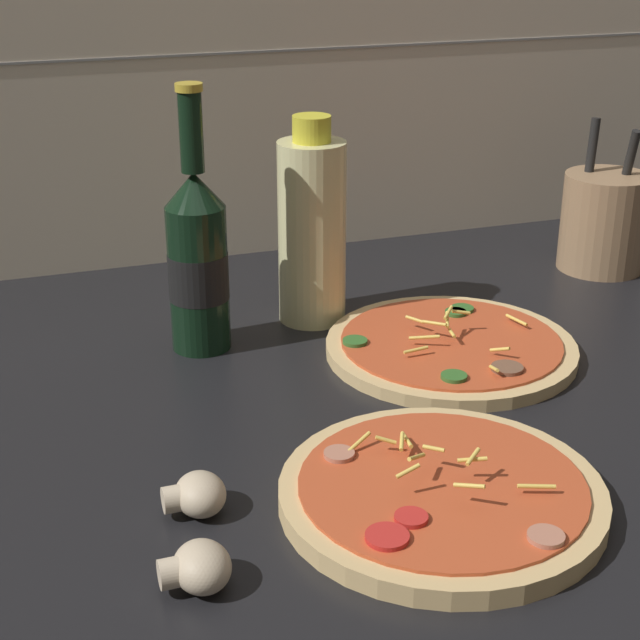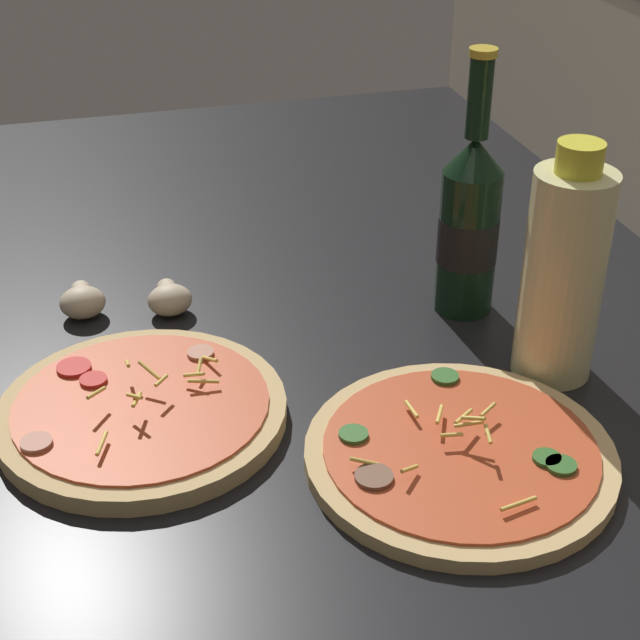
{
  "view_description": "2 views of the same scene",
  "coord_description": "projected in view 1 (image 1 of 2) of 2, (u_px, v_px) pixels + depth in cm",
  "views": [
    {
      "loc": [
        -24.19,
        -81.34,
        47.97
      ],
      "look_at": [
        4.21,
        1.76,
        10.39
      ],
      "focal_mm": 55.0,
      "sensor_mm": 36.0,
      "label": 1
    },
    {
      "loc": [
        82.42,
        -23.83,
        57.13
      ],
      "look_at": [
        5.62,
        -2.79,
        9.67
      ],
      "focal_mm": 55.0,
      "sensor_mm": 36.0,
      "label": 2
    }
  ],
  "objects": [
    {
      "name": "tile_backsplash",
      "position": [
        178.0,
        55.0,
        1.25
      ],
      "size": [
        160.0,
        1.13,
        60.0
      ],
      "color": "beige",
      "rests_on": "ground"
    },
    {
      "name": "pizza_near",
      "position": [
        441.0,
        493.0,
        0.8
      ],
      "size": [
        26.78,
        26.78,
        4.79
      ],
      "color": "tan",
      "rests_on": "counter_slab"
    },
    {
      "name": "beer_bottle",
      "position": [
        198.0,
        259.0,
        1.05
      ],
      "size": [
        6.53,
        6.53,
        28.85
      ],
      "color": "black",
      "rests_on": "counter_slab"
    },
    {
      "name": "pizza_far",
      "position": [
        451.0,
        347.0,
        1.07
      ],
      "size": [
        27.27,
        27.27,
        4.97
      ],
      "color": "tan",
      "rests_on": "counter_slab"
    },
    {
      "name": "utensil_crock",
      "position": [
        604.0,
        221.0,
        1.3
      ],
      "size": [
        11.25,
        11.25,
        19.84
      ],
      "color": "#9E7A56",
      "rests_on": "counter_slab"
    },
    {
      "name": "mushroom_left",
      "position": [
        197.0,
        495.0,
        0.78
      ],
      "size": [
        5.1,
        4.86,
        3.4
      ],
      "color": "beige",
      "rests_on": "counter_slab"
    },
    {
      "name": "counter_slab",
      "position": [
        285.0,
        417.0,
        0.96
      ],
      "size": [
        160.0,
        90.0,
        2.5
      ],
      "color": "black",
      "rests_on": "ground"
    },
    {
      "name": "oil_bottle",
      "position": [
        312.0,
        229.0,
        1.12
      ],
      "size": [
        7.82,
        7.82,
        24.0
      ],
      "color": "beige",
      "rests_on": "counter_slab"
    },
    {
      "name": "mushroom_right",
      "position": [
        198.0,
        567.0,
        0.7
      ],
      "size": [
        5.21,
        4.96,
        3.47
      ],
      "color": "beige",
      "rests_on": "counter_slab"
    }
  ]
}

